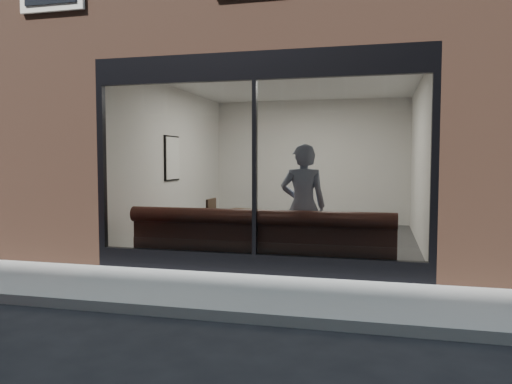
% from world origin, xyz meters
% --- Properties ---
extents(ground, '(120.00, 120.00, 0.00)m').
position_xyz_m(ground, '(0.00, 0.00, 0.00)').
color(ground, black).
rests_on(ground, ground).
extents(sidewalk_near, '(40.00, 2.00, 0.01)m').
position_xyz_m(sidewalk_near, '(0.00, 1.00, 0.01)').
color(sidewalk_near, gray).
rests_on(sidewalk_near, ground).
extents(kerb_near, '(40.00, 0.10, 0.12)m').
position_xyz_m(kerb_near, '(0.00, -0.05, 0.06)').
color(kerb_near, gray).
rests_on(kerb_near, ground).
extents(host_building_pier_left, '(2.50, 12.00, 3.20)m').
position_xyz_m(host_building_pier_left, '(-3.75, 8.00, 1.60)').
color(host_building_pier_left, brown).
rests_on(host_building_pier_left, ground).
extents(host_building_pier_right, '(2.50, 12.00, 3.20)m').
position_xyz_m(host_building_pier_right, '(3.75, 8.00, 1.60)').
color(host_building_pier_right, brown).
rests_on(host_building_pier_right, ground).
extents(host_building_backfill, '(5.00, 6.00, 3.20)m').
position_xyz_m(host_building_backfill, '(0.00, 11.00, 1.60)').
color(host_building_backfill, brown).
rests_on(host_building_backfill, ground).
extents(cafe_floor, '(6.00, 6.00, 0.00)m').
position_xyz_m(cafe_floor, '(0.00, 5.00, 0.02)').
color(cafe_floor, '#2D2D30').
rests_on(cafe_floor, ground).
extents(cafe_ceiling, '(6.00, 6.00, 0.00)m').
position_xyz_m(cafe_ceiling, '(0.00, 5.00, 3.19)').
color(cafe_ceiling, white).
rests_on(cafe_ceiling, host_building_upper).
extents(cafe_wall_back, '(5.00, 0.00, 5.00)m').
position_xyz_m(cafe_wall_back, '(0.00, 7.99, 1.60)').
color(cafe_wall_back, silver).
rests_on(cafe_wall_back, ground).
extents(cafe_wall_left, '(0.00, 6.00, 6.00)m').
position_xyz_m(cafe_wall_left, '(-2.49, 5.00, 1.60)').
color(cafe_wall_left, silver).
rests_on(cafe_wall_left, ground).
extents(cafe_wall_right, '(0.00, 6.00, 6.00)m').
position_xyz_m(cafe_wall_right, '(2.49, 5.00, 1.60)').
color(cafe_wall_right, silver).
rests_on(cafe_wall_right, ground).
extents(storefront_kick, '(5.00, 0.10, 0.30)m').
position_xyz_m(storefront_kick, '(0.00, 2.05, 0.15)').
color(storefront_kick, black).
rests_on(storefront_kick, ground).
extents(storefront_header, '(5.00, 0.10, 0.40)m').
position_xyz_m(storefront_header, '(0.00, 2.05, 3.00)').
color(storefront_header, black).
rests_on(storefront_header, host_building_upper).
extents(storefront_mullion, '(0.06, 0.10, 2.50)m').
position_xyz_m(storefront_mullion, '(0.00, 2.05, 1.55)').
color(storefront_mullion, black).
rests_on(storefront_mullion, storefront_kick).
extents(storefront_glass, '(4.80, 0.00, 4.80)m').
position_xyz_m(storefront_glass, '(0.00, 2.02, 1.55)').
color(storefront_glass, white).
rests_on(storefront_glass, storefront_kick).
extents(banquette, '(4.00, 0.55, 0.45)m').
position_xyz_m(banquette, '(0.00, 2.45, 0.23)').
color(banquette, '#3D1C16').
rests_on(banquette, cafe_floor).
extents(person, '(0.75, 0.55, 1.91)m').
position_xyz_m(person, '(0.60, 2.73, 0.95)').
color(person, '#8C98B6').
rests_on(person, cafe_floor).
extents(cafe_table_left, '(0.72, 0.72, 0.04)m').
position_xyz_m(cafe_table_left, '(-0.70, 3.77, 0.74)').
color(cafe_table_left, '#312113').
rests_on(cafe_table_left, cafe_floor).
extents(cafe_table_right, '(0.72, 0.72, 0.04)m').
position_xyz_m(cafe_table_right, '(1.48, 3.40, 0.74)').
color(cafe_table_right, '#312113').
rests_on(cafe_table_right, cafe_floor).
extents(cafe_chair_left, '(0.47, 0.47, 0.04)m').
position_xyz_m(cafe_chair_left, '(-1.45, 3.77, 0.24)').
color(cafe_chair_left, '#312113').
rests_on(cafe_chair_left, cafe_floor).
extents(wall_poster, '(0.02, 0.65, 0.87)m').
position_xyz_m(wall_poster, '(-2.45, 4.78, 1.70)').
color(wall_poster, white).
rests_on(wall_poster, cafe_wall_left).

